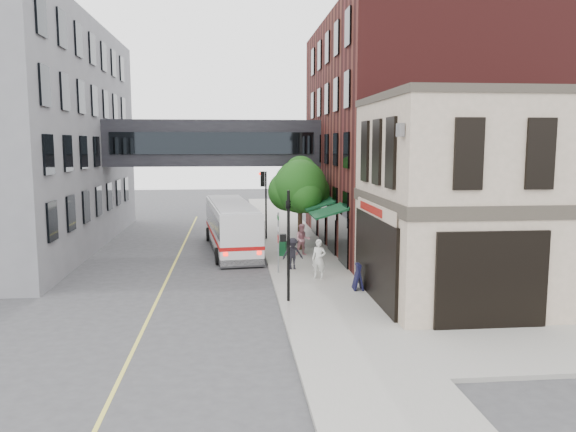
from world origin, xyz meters
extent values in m
plane|color=#38383A|center=(0.00, 0.00, 0.00)|extent=(120.00, 120.00, 0.00)
cube|color=gray|center=(2.00, 14.00, 0.07)|extent=(4.00, 60.00, 0.15)
cube|color=tan|center=(9.00, 2.00, 4.08)|extent=(10.00, 8.00, 8.15)
cube|color=#38332B|center=(9.00, 2.00, 4.15)|extent=(10.12, 8.12, 0.50)
cube|color=#38332B|center=(9.00, 2.00, 8.30)|extent=(10.12, 8.12, 0.30)
cube|color=black|center=(3.94, 2.00, 1.85)|extent=(0.14, 6.40, 3.40)
cube|color=black|center=(3.90, 2.00, 1.85)|extent=(0.04, 5.90, 3.00)
cube|color=maroon|center=(3.88, 2.60, 3.80)|extent=(0.03, 3.60, 0.32)
cube|color=#481716|center=(10.00, 15.00, 7.00)|extent=(12.00, 18.00, 14.00)
cube|color=#0B3316|center=(3.14, 13.75, 3.00)|extent=(1.80, 13.00, 0.40)
cube|color=black|center=(-3.00, 18.00, 6.50)|extent=(14.00, 3.00, 3.00)
cube|color=black|center=(-3.00, 16.45, 6.50)|extent=(13.00, 0.08, 1.40)
cube|color=black|center=(-3.00, 19.55, 6.50)|extent=(13.00, 0.08, 1.40)
cylinder|color=black|center=(0.40, 2.00, 2.40)|extent=(0.12, 0.12, 4.50)
cube|color=black|center=(0.18, 2.00, 2.75)|extent=(0.25, 0.22, 0.30)
imported|color=black|center=(0.40, 2.00, 4.25)|extent=(0.20, 0.16, 1.00)
cylinder|color=black|center=(0.40, 17.00, 2.40)|extent=(0.12, 0.12, 4.50)
cube|color=black|center=(0.18, 17.00, 2.75)|extent=(0.25, 0.22, 0.30)
cube|color=black|center=(0.18, 17.00, 4.15)|extent=(0.28, 0.28, 1.00)
sphere|color=#FF0C05|center=(0.02, 17.00, 4.50)|extent=(0.18, 0.18, 0.18)
cylinder|color=gray|center=(0.40, 7.00, 1.65)|extent=(0.08, 0.08, 3.00)
cube|color=white|center=(0.38, 7.00, 2.35)|extent=(0.03, 0.75, 0.22)
cube|color=#0C591E|center=(0.38, 7.00, 2.90)|extent=(0.03, 0.70, 0.18)
cube|color=#B20C0C|center=(0.38, 7.00, 1.85)|extent=(0.03, 0.30, 0.40)
cylinder|color=#382619|center=(2.20, 13.00, 1.55)|extent=(0.28, 0.28, 2.80)
sphere|color=#194A13|center=(2.20, 13.00, 3.95)|extent=(3.20, 3.20, 3.20)
sphere|color=#194A13|center=(3.00, 13.50, 3.55)|extent=(2.20, 2.20, 2.20)
sphere|color=#194A13|center=(1.50, 13.30, 3.65)|extent=(2.40, 2.40, 2.40)
sphere|color=#194A13|center=(2.30, 13.60, 4.75)|extent=(2.00, 2.00, 2.00)
cube|color=#D8CC4C|center=(-5.00, 10.00, 0.01)|extent=(0.12, 40.00, 0.01)
cube|color=silver|center=(-1.91, 13.87, 1.52)|extent=(3.44, 10.81, 2.68)
cube|color=black|center=(-1.91, 13.87, 1.99)|extent=(3.48, 10.64, 0.97)
cube|color=#B20C0C|center=(-1.91, 13.87, 1.06)|extent=(3.50, 10.84, 0.20)
cylinder|color=black|center=(-2.64, 9.89, 0.46)|extent=(0.38, 0.95, 0.92)
cylinder|color=black|center=(-0.34, 10.13, 0.46)|extent=(0.38, 0.95, 0.92)
cylinder|color=black|center=(-3.43, 17.24, 0.46)|extent=(0.38, 0.95, 0.92)
cylinder|color=black|center=(-1.13, 17.48, 0.46)|extent=(0.38, 0.95, 0.92)
imported|color=silver|center=(2.21, 5.66, 1.08)|extent=(0.80, 0.69, 1.86)
imported|color=#CA838E|center=(2.13, 11.21, 1.05)|extent=(0.89, 0.71, 1.80)
imported|color=black|center=(1.19, 7.75, 0.95)|extent=(1.07, 0.67, 1.60)
cube|color=#125129|center=(0.99, 11.20, 0.57)|extent=(0.52, 0.49, 0.85)
cube|color=black|center=(3.60, 3.46, 0.72)|extent=(0.44, 0.66, 1.15)
camera|label=1|loc=(-1.81, -20.03, 6.51)|focal=35.00mm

